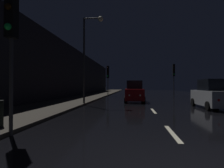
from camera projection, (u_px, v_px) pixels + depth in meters
ground at (141, 96)px, 27.37m from camera, size 27.31×84.00×0.02m
sidewalk_left at (93, 96)px, 28.21m from camera, size 4.40×84.00×0.15m
building_facade_left at (70, 72)px, 25.06m from camera, size 0.80×63.00×7.12m
lane_centerline at (146, 102)px, 17.91m from camera, size 0.16×30.84×0.01m
traffic_light_far_left at (108, 74)px, 28.13m from camera, size 0.37×0.48×4.75m
traffic_light_far_right at (174, 73)px, 27.99m from camera, size 0.32×0.46×5.04m
traffic_light_near_left at (11, 22)px, 5.79m from camera, size 0.33×0.47×5.06m
streetlamp_overhead at (89, 47)px, 14.90m from camera, size 1.70×0.44×7.39m
car_approaching_headlights at (134, 92)px, 18.04m from camera, size 1.95×4.22×2.12m
car_parked_right_near at (212, 95)px, 12.73m from camera, size 1.90×4.12×2.07m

